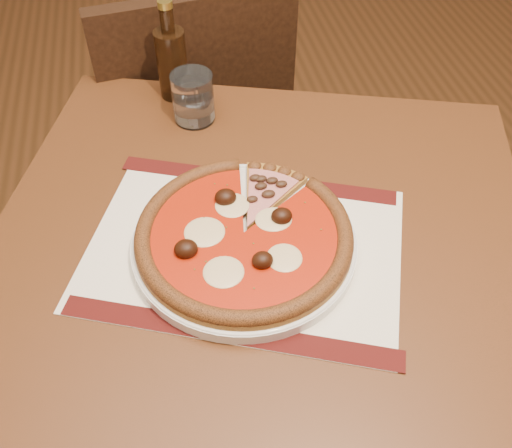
{
  "coord_description": "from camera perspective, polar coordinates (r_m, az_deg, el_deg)",
  "views": [
    {
      "loc": [
        -0.66,
        -0.42,
        1.38
      ],
      "look_at": [
        -0.55,
        0.13,
        0.78
      ],
      "focal_mm": 40.0,
      "sensor_mm": 36.0,
      "label": 1
    }
  ],
  "objects": [
    {
      "name": "bottle",
      "position": [
        1.08,
        -8.42,
        15.87
      ],
      "size": [
        0.06,
        0.06,
        0.18
      ],
      "color": "#311B0C",
      "rests_on": "table"
    },
    {
      "name": "water_glass",
      "position": [
        1.03,
        -6.31,
        12.44
      ],
      "size": [
        0.09,
        0.09,
        0.09
      ],
      "primitive_type": "cylinder",
      "rotation": [
        0.0,
        0.0,
        -0.3
      ],
      "color": "white",
      "rests_on": "table"
    },
    {
      "name": "chair_far",
      "position": [
        1.44,
        -6.17,
        9.77
      ],
      "size": [
        0.47,
        0.47,
        0.88
      ],
      "rotation": [
        0.0,
        0.0,
        3.27
      ],
      "color": "black",
      "rests_on": "ground"
    },
    {
      "name": "table",
      "position": [
        0.91,
        0.25,
        -6.55
      ],
      "size": [
        1.01,
        1.01,
        0.75
      ],
      "rotation": [
        0.0,
        0.0,
        -0.32
      ],
      "color": "#5B2C15",
      "rests_on": "ground"
    },
    {
      "name": "ham_slice",
      "position": [
        0.87,
        1.81,
        3.28
      ],
      "size": [
        0.11,
        0.14,
        0.02
      ],
      "rotation": [
        0.0,
        0.0,
        1.02
      ],
      "color": "#AA7629",
      "rests_on": "plate"
    },
    {
      "name": "placemat",
      "position": [
        0.82,
        -1.18,
        -2.39
      ],
      "size": [
        0.53,
        0.46,
        0.0
      ],
      "primitive_type": "cube",
      "rotation": [
        0.0,
        0.0,
        -0.39
      ],
      "color": "silver",
      "rests_on": "table"
    },
    {
      "name": "plate",
      "position": [
        0.82,
        -1.19,
        -1.94
      ],
      "size": [
        0.32,
        0.32,
        0.02
      ],
      "primitive_type": "cylinder",
      "color": "white",
      "rests_on": "placemat"
    },
    {
      "name": "pizza",
      "position": [
        0.8,
        -1.21,
        -1.03
      ],
      "size": [
        0.31,
        0.31,
        0.04
      ],
      "color": "#AA7629",
      "rests_on": "plate"
    }
  ]
}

